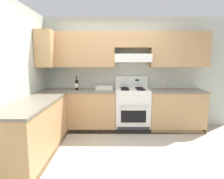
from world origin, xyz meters
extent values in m
plane|color=#B2AA99|center=(0.00, 0.00, 0.00)|extent=(7.04, 7.04, 0.00)
cube|color=beige|center=(0.46, 1.62, 1.27)|extent=(4.68, 0.12, 2.55)
cube|color=tan|center=(-0.70, 1.38, 1.80)|extent=(1.55, 0.34, 0.76)
cube|color=tan|center=(1.51, 1.38, 1.80)|extent=(1.28, 0.34, 0.76)
cube|color=tan|center=(0.47, 1.38, 2.01)|extent=(0.80, 0.34, 0.34)
cube|color=white|center=(0.47, 1.34, 1.62)|extent=(0.80, 0.46, 0.17)
cube|color=white|center=(0.47, 1.12, 1.54)|extent=(0.80, 0.03, 0.04)
sphere|color=silver|center=(-0.70, 1.20, 1.54)|extent=(0.02, 0.02, 0.02)
sphere|color=silver|center=(1.07, 1.20, 1.54)|extent=(0.02, 0.02, 0.02)
sphere|color=silver|center=(1.95, 1.20, 1.54)|extent=(0.02, 0.02, 0.02)
cube|color=silver|center=(-0.29, 1.55, 1.08)|extent=(0.08, 0.01, 0.12)
cube|color=silver|center=(-0.29, 1.54, 1.10)|extent=(0.03, 0.00, 0.03)
cube|color=silver|center=(-0.29, 1.54, 1.06)|extent=(0.03, 0.00, 0.03)
cube|color=silver|center=(1.22, 1.55, 1.08)|extent=(0.08, 0.01, 0.12)
cube|color=silver|center=(1.22, 1.54, 1.10)|extent=(0.03, 0.00, 0.03)
cube|color=silver|center=(1.22, 1.54, 1.06)|extent=(0.03, 0.00, 0.03)
cube|color=beige|center=(-1.62, 0.10, 1.27)|extent=(0.12, 4.00, 2.55)
cube|color=tan|center=(-1.38, 1.20, 1.80)|extent=(0.34, 0.64, 0.76)
cube|color=tan|center=(-0.72, 1.25, 0.44)|extent=(1.62, 0.61, 0.87)
cube|color=#756B5B|center=(-0.72, 1.25, 0.89)|extent=(1.64, 0.63, 0.04)
cube|color=tan|center=(1.45, 1.25, 0.44)|extent=(1.19, 0.61, 0.87)
cube|color=#756B5B|center=(1.45, 1.25, 0.89)|extent=(1.22, 0.63, 0.04)
cube|color=black|center=(0.26, 0.97, 0.04)|extent=(3.54, 0.06, 0.09)
sphere|color=silver|center=(-1.05, 0.93, 0.68)|extent=(0.03, 0.03, 0.03)
sphere|color=silver|center=(1.63, 0.93, 0.68)|extent=(0.03, 0.03, 0.03)
cube|color=tan|center=(-1.25, 0.00, 0.44)|extent=(0.61, 1.89, 0.87)
cube|color=#756B5B|center=(-1.25, 0.00, 0.89)|extent=(0.63, 1.91, 0.04)
cube|color=black|center=(-0.97, 0.00, 0.04)|extent=(0.06, 1.85, 0.09)
cube|color=white|center=(0.47, 1.25, 0.46)|extent=(0.76, 0.58, 0.91)
cube|color=black|center=(0.47, 0.95, 0.38)|extent=(0.53, 0.01, 0.26)
cylinder|color=silver|center=(0.47, 0.93, 0.62)|extent=(0.65, 0.02, 0.02)
cube|color=#333333|center=(0.47, 0.96, 0.10)|extent=(0.70, 0.01, 0.11)
cube|color=white|center=(0.47, 1.25, 0.92)|extent=(0.76, 0.58, 0.02)
cube|color=white|center=(0.47, 1.52, 1.05)|extent=(0.76, 0.04, 0.29)
cube|color=#053F0C|center=(0.60, 1.50, 1.10)|extent=(0.09, 0.01, 0.04)
cylinder|color=black|center=(0.30, 1.11, 0.94)|extent=(0.19, 0.19, 0.02)
cylinder|color=black|center=(0.30, 1.11, 0.93)|extent=(0.07, 0.07, 0.01)
cylinder|color=black|center=(0.64, 1.11, 0.94)|extent=(0.19, 0.19, 0.02)
cylinder|color=black|center=(0.64, 1.11, 0.93)|extent=(0.07, 0.07, 0.01)
cylinder|color=black|center=(0.30, 1.39, 0.94)|extent=(0.19, 0.19, 0.02)
cylinder|color=black|center=(0.30, 1.39, 0.93)|extent=(0.07, 0.07, 0.01)
cylinder|color=black|center=(0.64, 1.39, 0.94)|extent=(0.19, 0.19, 0.02)
cylinder|color=black|center=(0.64, 1.39, 0.93)|extent=(0.07, 0.07, 0.01)
cylinder|color=white|center=(0.26, 1.50, 1.03)|extent=(0.04, 0.02, 0.04)
cylinder|color=white|center=(0.40, 1.50, 1.03)|extent=(0.04, 0.02, 0.04)
cylinder|color=white|center=(0.54, 1.50, 1.03)|extent=(0.04, 0.02, 0.04)
cylinder|color=white|center=(0.68, 1.50, 1.03)|extent=(0.04, 0.02, 0.04)
cylinder|color=black|center=(-0.77, 1.25, 1.02)|extent=(0.07, 0.07, 0.21)
cone|color=black|center=(-0.77, 1.25, 1.14)|extent=(0.07, 0.07, 0.04)
cylinder|color=black|center=(-0.77, 1.25, 1.20)|extent=(0.03, 0.03, 0.09)
cylinder|color=gold|center=(-0.77, 1.25, 1.24)|extent=(0.03, 0.03, 0.02)
cube|color=silver|center=(-0.77, 1.21, 1.01)|extent=(0.06, 0.00, 0.09)
cube|color=white|center=(-0.16, 1.31, 0.92)|extent=(0.31, 0.18, 0.02)
cube|color=white|center=(-0.16, 1.21, 0.95)|extent=(0.38, 0.01, 0.07)
cube|color=white|center=(-0.16, 1.41, 0.95)|extent=(0.38, 0.01, 0.07)
cube|color=white|center=(-0.35, 1.31, 0.95)|extent=(0.01, 0.19, 0.07)
cube|color=white|center=(0.02, 1.31, 0.95)|extent=(0.01, 0.19, 0.07)
camera|label=1|loc=(0.03, -3.03, 1.55)|focal=31.03mm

